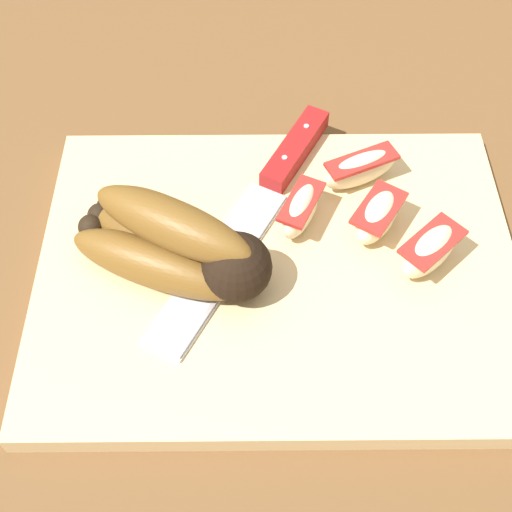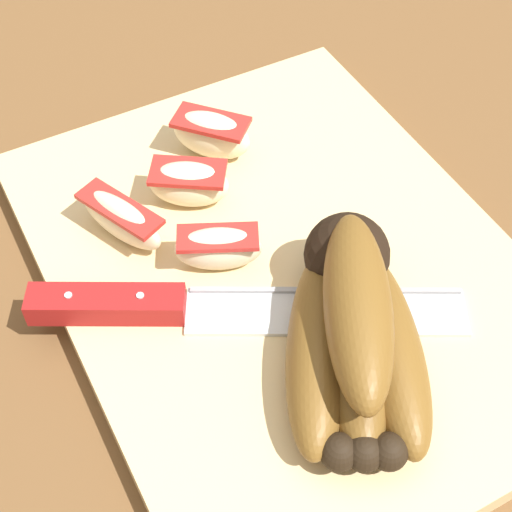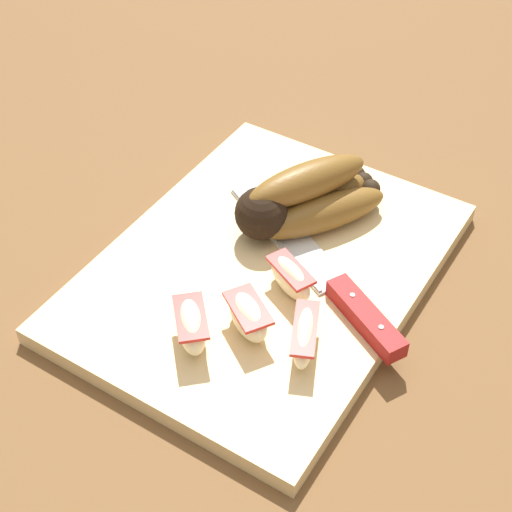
{
  "view_description": "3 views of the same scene",
  "coord_description": "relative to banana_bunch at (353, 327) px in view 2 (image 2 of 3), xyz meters",
  "views": [
    {
      "loc": [
        0.02,
        0.32,
        0.46
      ],
      "look_at": [
        0.02,
        0.02,
        0.04
      ],
      "focal_mm": 46.37,
      "sensor_mm": 36.0,
      "label": 1
    },
    {
      "loc": [
        0.28,
        -0.16,
        0.42
      ],
      "look_at": [
        0.0,
        -0.01,
        0.05
      ],
      "focal_mm": 53.73,
      "sensor_mm": 36.0,
      "label": 2
    },
    {
      "loc": [
        -0.47,
        -0.27,
        0.57
      ],
      "look_at": [
        -0.02,
        0.01,
        0.05
      ],
      "focal_mm": 54.37,
      "sensor_mm": 36.0,
      "label": 3
    }
  ],
  "objects": [
    {
      "name": "apple_wedge_extra",
      "position": [
        -0.2,
        0.0,
        -0.01
      ],
      "size": [
        0.06,
        0.06,
        0.04
      ],
      "color": "beige",
      "rests_on": "cutting_board"
    },
    {
      "name": "ground_plane",
      "position": [
        -0.08,
        -0.01,
        -0.05
      ],
      "size": [
        6.0,
        6.0,
        0.0
      ],
      "primitive_type": "plane",
      "color": "brown"
    },
    {
      "name": "chefs_knife",
      "position": [
        -0.08,
        -0.08,
        -0.02
      ],
      "size": [
        0.16,
        0.26,
        0.02
      ],
      "color": "silver",
      "rests_on": "cutting_board"
    },
    {
      "name": "cutting_board",
      "position": [
        -0.08,
        0.0,
        -0.04
      ],
      "size": [
        0.39,
        0.3,
        0.02
      ],
      "primitive_type": "cube",
      "color": "#DBBC84",
      "rests_on": "ground_plane"
    },
    {
      "name": "apple_wedge_middle",
      "position": [
        -0.1,
        -0.04,
        -0.01
      ],
      "size": [
        0.04,
        0.06,
        0.04
      ],
      "color": "beige",
      "rests_on": "cutting_board"
    },
    {
      "name": "banana_bunch",
      "position": [
        0.0,
        0.0,
        0.0
      ],
      "size": [
        0.17,
        0.14,
        0.07
      ],
      "color": "black",
      "rests_on": "cutting_board"
    },
    {
      "name": "apple_wedge_far",
      "position": [
        -0.16,
        -0.03,
        -0.01
      ],
      "size": [
        0.05,
        0.06,
        0.04
      ],
      "color": "beige",
      "rests_on": "cutting_board"
    },
    {
      "name": "apple_wedge_near",
      "position": [
        -0.15,
        -0.09,
        -0.01
      ],
      "size": [
        0.07,
        0.05,
        0.03
      ],
      "color": "beige",
      "rests_on": "cutting_board"
    }
  ]
}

